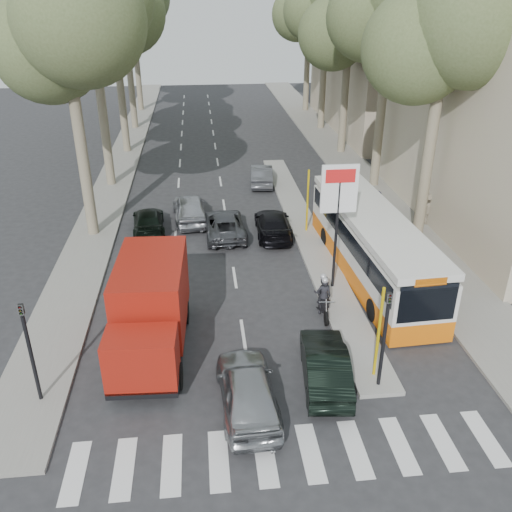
# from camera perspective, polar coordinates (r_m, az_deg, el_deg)

# --- Properties ---
(ground) EXTENTS (120.00, 120.00, 0.00)m
(ground) POSITION_cam_1_polar(r_m,az_deg,el_deg) (19.24, 1.89, -11.45)
(ground) COLOR #28282B
(ground) RESTS_ON ground
(sidewalk_right) EXTENTS (3.20, 70.00, 0.12)m
(sidewalk_right) POSITION_cam_1_polar(r_m,az_deg,el_deg) (43.07, 8.84, 10.41)
(sidewalk_right) COLOR gray
(sidewalk_right) RESTS_ON ground
(median_left) EXTENTS (2.40, 64.00, 0.12)m
(median_left) POSITION_cam_1_polar(r_m,az_deg,el_deg) (44.94, -13.51, 10.67)
(median_left) COLOR gray
(median_left) RESTS_ON ground
(traffic_island) EXTENTS (1.50, 26.00, 0.16)m
(traffic_island) POSITION_cam_1_polar(r_m,az_deg,el_deg) (29.05, 5.30, 2.58)
(traffic_island) COLOR gray
(traffic_island) RESTS_ON ground
(building_far) EXTENTS (11.00, 20.00, 16.00)m
(building_far) POSITION_cam_1_polar(r_m,az_deg,el_deg) (52.24, 14.80, 21.59)
(building_far) COLOR #B7A88E
(building_far) RESTS_ON ground
(billboard) EXTENTS (1.50, 12.10, 5.60)m
(billboard) POSITION_cam_1_polar(r_m,az_deg,el_deg) (22.26, 8.61, 4.83)
(billboard) COLOR yellow
(billboard) RESTS_ON ground
(traffic_light_island) EXTENTS (0.16, 0.41, 3.60)m
(traffic_light_island) POSITION_cam_1_polar(r_m,az_deg,el_deg) (17.31, 13.51, -7.00)
(traffic_light_island) COLOR black
(traffic_light_island) RESTS_ON ground
(traffic_light_left) EXTENTS (0.16, 0.41, 3.60)m
(traffic_light_left) POSITION_cam_1_polar(r_m,az_deg,el_deg) (17.67, -22.96, -7.82)
(traffic_light_left) COLOR black
(traffic_light_left) RESTS_ON ground
(tree_l_a) EXTENTS (7.40, 7.20, 14.10)m
(tree_l_a) POSITION_cam_1_polar(r_m,az_deg,el_deg) (27.71, -19.34, 22.22)
(tree_l_a) COLOR #6B604C
(tree_l_a) RESTS_ON ground
(tree_l_b) EXTENTS (7.40, 7.20, 14.88)m
(tree_l_b) POSITION_cam_1_polar(r_m,az_deg,el_deg) (35.57, -16.95, 24.34)
(tree_l_b) COLOR #6B604C
(tree_l_b) RESTS_ON ground
(tree_l_c) EXTENTS (7.40, 7.20, 13.71)m
(tree_l_c) POSITION_cam_1_polar(r_m,az_deg,el_deg) (43.49, -14.67, 23.45)
(tree_l_c) COLOR #6B604C
(tree_l_c) RESTS_ON ground
(tree_r_a) EXTENTS (7.40, 7.20, 14.10)m
(tree_r_a) POSITION_cam_1_polar(r_m,az_deg,el_deg) (27.58, 19.72, 22.16)
(tree_r_a) COLOR #6B604C
(tree_r_a) RESTS_ON ground
(tree_r_c) EXTENTS (7.40, 7.20, 13.32)m
(tree_r_c) POSITION_cam_1_polar(r_m,az_deg,el_deg) (42.66, 10.02, 23.35)
(tree_r_c) COLOR #6B604C
(tree_r_c) RESTS_ON ground
(tree_r_e) EXTENTS (7.40, 7.20, 14.10)m
(tree_r_e) POSITION_cam_1_polar(r_m,az_deg,el_deg) (58.25, 5.77, 25.05)
(tree_r_e) COLOR #6B604C
(tree_r_e) RESTS_ON ground
(silver_hatchback) EXTENTS (1.92, 4.36, 1.46)m
(silver_hatchback) POSITION_cam_1_polar(r_m,az_deg,el_deg) (17.14, -0.89, -13.88)
(silver_hatchback) COLOR #9C9FA3
(silver_hatchback) RESTS_ON ground
(dark_hatchback) EXTENTS (1.84, 4.17, 1.33)m
(dark_hatchback) POSITION_cam_1_polar(r_m,az_deg,el_deg) (18.32, 7.30, -11.29)
(dark_hatchback) COLOR black
(dark_hatchback) RESTS_ON ground
(queue_car_a) EXTENTS (2.23, 4.49, 1.22)m
(queue_car_a) POSITION_cam_1_polar(r_m,az_deg,el_deg) (28.49, -3.35, 3.32)
(queue_car_a) COLOR #45464C
(queue_car_a) RESTS_ON ground
(queue_car_b) EXTENTS (1.94, 4.42, 1.26)m
(queue_car_b) POSITION_cam_1_polar(r_m,az_deg,el_deg) (28.46, 1.81, 3.38)
(queue_car_b) COLOR black
(queue_car_b) RESTS_ON ground
(queue_car_c) EXTENTS (2.12, 4.51, 1.49)m
(queue_car_c) POSITION_cam_1_polar(r_m,az_deg,el_deg) (30.43, -7.00, 4.99)
(queue_car_c) COLOR #AAACB2
(queue_car_c) RESTS_ON ground
(queue_car_d) EXTENTS (1.77, 4.07, 1.30)m
(queue_car_d) POSITION_cam_1_polar(r_m,az_deg,el_deg) (36.13, 0.60, 8.54)
(queue_car_d) COLOR #52545B
(queue_car_d) RESTS_ON ground
(queue_car_e) EXTENTS (1.96, 4.14, 1.17)m
(queue_car_e) POSITION_cam_1_polar(r_m,az_deg,el_deg) (29.51, -11.24, 3.62)
(queue_car_e) COLOR black
(queue_car_e) RESTS_ON ground
(red_truck) EXTENTS (2.59, 6.17, 3.24)m
(red_truck) POSITION_cam_1_polar(r_m,az_deg,el_deg) (19.43, -11.03, -5.41)
(red_truck) COLOR black
(red_truck) RESTS_ON ground
(city_bus) EXTENTS (2.99, 11.37, 2.97)m
(city_bus) POSITION_cam_1_polar(r_m,az_deg,el_deg) (24.61, 12.09, 1.27)
(city_bus) COLOR orange
(city_bus) RESTS_ON ground
(motorcycle) EXTENTS (0.75, 2.02, 1.72)m
(motorcycle) POSITION_cam_1_polar(r_m,az_deg,el_deg) (21.80, 7.08, -4.14)
(motorcycle) COLOR black
(motorcycle) RESTS_ON ground
(pedestrian_near) EXTENTS (0.70, 1.19, 1.91)m
(pedestrian_near) POSITION_cam_1_polar(r_m,az_deg,el_deg) (30.09, 12.63, 4.96)
(pedestrian_near) COLOR #3B3149
(pedestrian_near) RESTS_ON sidewalk_right
(pedestrian_far) EXTENTS (1.17, 0.65, 1.71)m
(pedestrian_far) POSITION_cam_1_polar(r_m,az_deg,el_deg) (30.97, 17.65, 4.76)
(pedestrian_far) COLOR #6B6250
(pedestrian_far) RESTS_ON sidewalk_right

